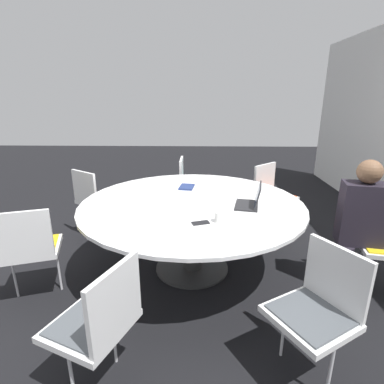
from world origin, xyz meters
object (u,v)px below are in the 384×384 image
(chair_3, at_px, (95,197))
(cell_phone, at_px, (201,223))
(chair_4, at_px, (30,245))
(laptop, at_px, (251,201))
(coffee_cup, at_px, (220,217))
(spiral_notebook, at_px, (187,187))
(chair_5, at_px, (99,318))
(chair_6, at_px, (319,304))
(chair_2, at_px, (190,182))
(person_0, at_px, (362,218))
(chair_1, at_px, (272,192))

(chair_3, relative_size, cell_phone, 5.59)
(chair_4, distance_m, laptop, 1.96)
(coffee_cup, bearing_deg, laptop, 139.38)
(chair_3, height_order, spiral_notebook, chair_3)
(chair_5, relative_size, chair_6, 1.00)
(chair_2, height_order, chair_3, same)
(person_0, height_order, coffee_cup, person_0)
(chair_4, relative_size, spiral_notebook, 3.78)
(chair_3, xyz_separation_m, coffee_cup, (1.24, 1.47, 0.26))
(chair_5, distance_m, laptop, 1.65)
(chair_2, bearing_deg, chair_3, -59.32)
(chair_1, distance_m, chair_4, 2.82)
(chair_3, height_order, person_0, person_0)
(chair_2, height_order, coffee_cup, chair_2)
(chair_5, xyz_separation_m, laptop, (-1.25, 1.04, 0.27))
(chair_2, relative_size, person_0, 0.71)
(chair_6, height_order, spiral_notebook, chair_6)
(spiral_notebook, height_order, cell_phone, spiral_notebook)
(chair_4, height_order, chair_6, same)
(chair_4, bearing_deg, spiral_notebook, 19.32)
(chair_1, height_order, laptop, laptop)
(spiral_notebook, xyz_separation_m, coffee_cup, (0.95, 0.31, 0.03))
(chair_2, bearing_deg, chair_5, -8.43)
(chair_4, height_order, person_0, person_0)
(person_0, distance_m, laptop, 0.94)
(laptop, bearing_deg, coffee_cup, -29.17)
(chair_2, xyz_separation_m, laptop, (1.56, 0.61, 0.27))
(chair_4, bearing_deg, person_0, -14.08)
(spiral_notebook, xyz_separation_m, cell_phone, (0.98, 0.15, -0.01))
(chair_1, relative_size, spiral_notebook, 3.78)
(chair_4, height_order, spiral_notebook, chair_4)
(spiral_notebook, height_order, coffee_cup, coffee_cup)
(chair_2, relative_size, chair_6, 1.00)
(chair_2, distance_m, cell_phone, 1.97)
(chair_6, bearing_deg, coffee_cup, 6.81)
(chair_2, relative_size, spiral_notebook, 3.78)
(chair_4, relative_size, laptop, 2.57)
(chair_5, bearing_deg, laptop, -17.41)
(chair_1, relative_size, coffee_cup, 10.03)
(coffee_cup, bearing_deg, chair_6, 37.37)
(chair_5, bearing_deg, cell_phone, -11.53)
(chair_5, bearing_deg, person_0, -39.44)
(person_0, bearing_deg, chair_2, -37.46)
(chair_6, bearing_deg, chair_1, -36.40)
(chair_2, relative_size, chair_4, 1.00)
(person_0, height_order, cell_phone, person_0)
(coffee_cup, bearing_deg, chair_5, -39.56)
(chair_4, xyz_separation_m, cell_phone, (-0.00, 1.43, 0.22))
(chair_4, bearing_deg, chair_1, 14.81)
(person_0, bearing_deg, chair_3, -10.15)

